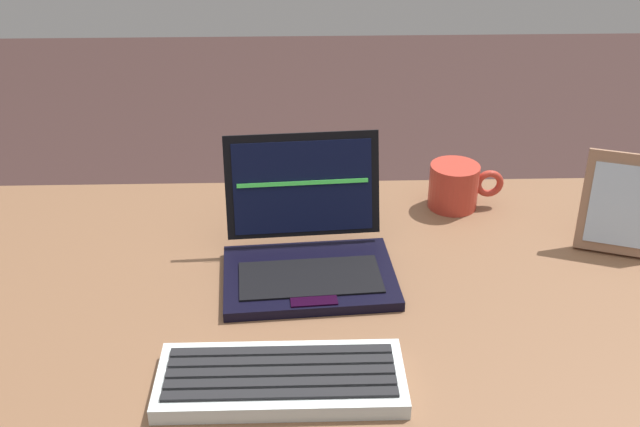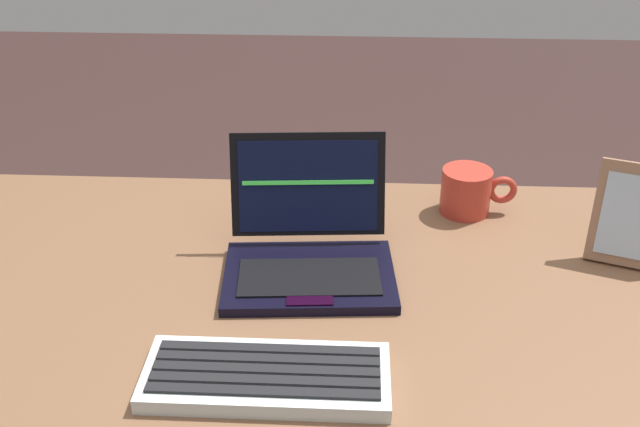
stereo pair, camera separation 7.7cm
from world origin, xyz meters
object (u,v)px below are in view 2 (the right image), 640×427
object	(u,v)px
photo_frame	(635,216)
laptop_front	(309,249)
external_keyboard	(266,376)
coffee_mug	(468,191)

from	to	relation	value
photo_frame	laptop_front	bearing A→B (deg)	-174.14
external_keyboard	laptop_front	bearing A→B (deg)	81.94
photo_frame	coffee_mug	bearing A→B (deg)	147.00
external_keyboard	photo_frame	bearing A→B (deg)	30.16
laptop_front	external_keyboard	bearing A→B (deg)	-98.06
laptop_front	external_keyboard	world-z (taller)	laptop_front
laptop_front	coffee_mug	size ratio (longest dim) A/B	2.04
coffee_mug	external_keyboard	bearing A→B (deg)	-123.18
coffee_mug	laptop_front	bearing A→B (deg)	-142.66
external_keyboard	coffee_mug	world-z (taller)	coffee_mug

